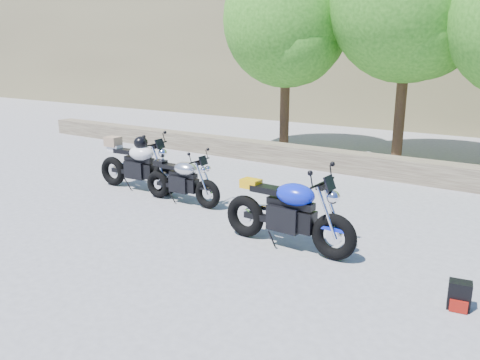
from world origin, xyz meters
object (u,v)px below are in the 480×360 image
at_px(white_bike, 137,164).
at_px(blue_bike, 288,213).
at_px(backpack, 459,296).
at_px(silver_bike, 182,181).

relative_size(white_bike, blue_bike, 0.97).
bearing_deg(blue_bike, backpack, -9.36).
height_order(silver_bike, blue_bike, blue_bike).
bearing_deg(white_bike, blue_bike, -17.69).
bearing_deg(silver_bike, blue_bike, -16.81).
bearing_deg(silver_bike, white_bike, 172.05).
bearing_deg(silver_bike, backpack, -14.39).
height_order(silver_bike, white_bike, white_bike).
xyz_separation_m(silver_bike, backpack, (5.14, -1.21, -0.28)).
relative_size(silver_bike, backpack, 5.55).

